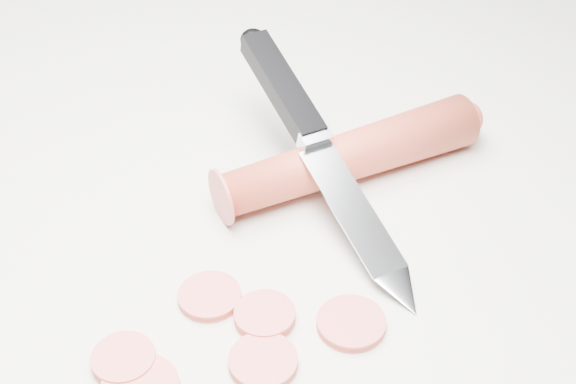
% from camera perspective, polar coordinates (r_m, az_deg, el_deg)
% --- Properties ---
extents(ground, '(2.40, 2.40, 0.00)m').
position_cam_1_polar(ground, '(0.46, -1.21, -6.55)').
color(ground, silver).
rests_on(ground, ground).
extents(carrot, '(0.13, 0.17, 0.03)m').
position_cam_1_polar(carrot, '(0.52, 4.40, 2.56)').
color(carrot, '#BD3622').
rests_on(carrot, ground).
extents(carrot_slice_1, '(0.03, 0.03, 0.01)m').
position_cam_1_polar(carrot_slice_1, '(0.43, -11.60, -11.60)').
color(carrot_slice_1, '#D9544C').
rests_on(carrot_slice_1, ground).
extents(carrot_slice_2, '(0.04, 0.04, 0.01)m').
position_cam_1_polar(carrot_slice_2, '(0.42, -1.78, -11.97)').
color(carrot_slice_2, '#D9544C').
rests_on(carrot_slice_2, ground).
extents(carrot_slice_4, '(0.04, 0.04, 0.01)m').
position_cam_1_polar(carrot_slice_4, '(0.44, 4.52, -9.29)').
color(carrot_slice_4, '#D9544C').
rests_on(carrot_slice_4, ground).
extents(carrot_slice_5, '(0.03, 0.03, 0.01)m').
position_cam_1_polar(carrot_slice_5, '(0.44, -1.67, -8.80)').
color(carrot_slice_5, '#D9544C').
rests_on(carrot_slice_5, ground).
extents(carrot_slice_7, '(0.04, 0.04, 0.01)m').
position_cam_1_polar(carrot_slice_7, '(0.46, -5.60, -7.40)').
color(carrot_slice_7, '#D9544C').
rests_on(carrot_slice_7, ground).
extents(kitchen_knife, '(0.20, 0.15, 0.07)m').
position_cam_1_polar(kitchen_knife, '(0.50, 2.63, 2.80)').
color(kitchen_knife, silver).
rests_on(kitchen_knife, ground).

